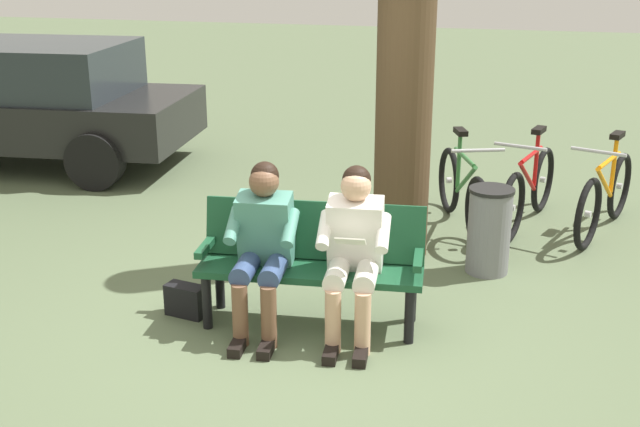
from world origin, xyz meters
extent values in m
plane|color=#566647|center=(0.00, 0.00, 0.00)|extent=(40.00, 40.00, 0.00)
cube|color=#194C2D|center=(-0.09, -0.19, 0.42)|extent=(1.63, 0.57, 0.05)
cube|color=#194C2D|center=(-0.07, -0.38, 0.66)|extent=(1.61, 0.26, 0.42)
cube|color=#194C2D|center=(-0.84, -0.25, 0.56)|extent=(0.09, 0.40, 0.05)
cube|color=#194C2D|center=(0.67, -0.13, 0.56)|extent=(0.09, 0.40, 0.05)
cylinder|color=black|center=(-0.82, -0.08, 0.20)|extent=(0.07, 0.07, 0.40)
cylinder|color=black|center=(0.62, 0.04, 0.20)|extent=(0.07, 0.07, 0.40)
cylinder|color=black|center=(-0.79, -0.41, 0.20)|extent=(0.07, 0.07, 0.40)
cylinder|color=black|center=(0.65, -0.30, 0.20)|extent=(0.07, 0.07, 0.40)
cube|color=white|center=(-0.40, -0.23, 0.71)|extent=(0.40, 0.34, 0.55)
sphere|color=#D8A884|center=(-0.40, -0.21, 1.06)|extent=(0.21, 0.21, 0.21)
sphere|color=black|center=(-0.40, -0.24, 1.10)|extent=(0.20, 0.20, 0.20)
cylinder|color=white|center=(-0.52, -0.04, 0.49)|extent=(0.18, 0.41, 0.15)
cylinder|color=#D8A884|center=(-0.53, 0.16, 0.23)|extent=(0.11, 0.11, 0.45)
cube|color=black|center=(-0.54, 0.26, 0.04)|extent=(0.11, 0.23, 0.07)
cylinder|color=white|center=(-0.61, -0.13, 0.77)|extent=(0.11, 0.31, 0.23)
cylinder|color=white|center=(-0.32, -0.03, 0.49)|extent=(0.18, 0.41, 0.15)
cylinder|color=#D8A884|center=(-0.33, 0.17, 0.23)|extent=(0.11, 0.11, 0.45)
cube|color=black|center=(-0.34, 0.27, 0.04)|extent=(0.11, 0.23, 0.07)
cylinder|color=white|center=(-0.21, -0.10, 0.77)|extent=(0.11, 0.31, 0.23)
cube|color=silver|center=(-0.43, 0.07, 0.77)|extent=(0.21, 0.14, 0.09)
cube|color=#4C8C7A|center=(0.24, -0.18, 0.71)|extent=(0.40, 0.34, 0.55)
sphere|color=brown|center=(0.23, -0.16, 1.06)|extent=(0.21, 0.21, 0.21)
sphere|color=black|center=(0.24, -0.19, 1.10)|extent=(0.20, 0.20, 0.20)
cylinder|color=#334772|center=(0.12, 0.01, 0.49)|extent=(0.18, 0.41, 0.15)
cylinder|color=brown|center=(0.10, 0.21, 0.23)|extent=(0.11, 0.11, 0.45)
cube|color=black|center=(0.10, 0.31, 0.04)|extent=(0.11, 0.23, 0.07)
cylinder|color=#4C8C7A|center=(0.03, -0.08, 0.77)|extent=(0.11, 0.31, 0.23)
cylinder|color=#334772|center=(0.32, 0.02, 0.49)|extent=(0.18, 0.41, 0.15)
cylinder|color=brown|center=(0.30, 0.22, 0.23)|extent=(0.11, 0.11, 0.45)
cube|color=black|center=(0.30, 0.32, 0.04)|extent=(0.11, 0.23, 0.07)
cylinder|color=#4C8C7A|center=(0.43, -0.05, 0.77)|extent=(0.11, 0.31, 0.23)
cube|color=black|center=(0.85, -0.11, 0.12)|extent=(0.32, 0.20, 0.24)
cylinder|color=#4C3823|center=(-0.51, -1.73, 1.73)|extent=(0.48, 0.48, 3.47)
cylinder|color=slate|center=(-1.29, -1.47, 0.35)|extent=(0.35, 0.35, 0.70)
cylinder|color=black|center=(-1.29, -1.47, 0.72)|extent=(0.37, 0.37, 0.03)
torus|color=black|center=(-2.13, -2.20, 0.33)|extent=(0.29, 0.64, 0.66)
cylinder|color=silver|center=(-2.13, -2.20, 0.33)|extent=(0.07, 0.07, 0.06)
torus|color=black|center=(-2.49, -3.16, 0.33)|extent=(0.29, 0.64, 0.66)
cylinder|color=silver|center=(-2.49, -3.16, 0.33)|extent=(0.07, 0.07, 0.06)
cylinder|color=orange|center=(-2.31, -2.68, 0.71)|extent=(0.26, 0.61, 0.04)
cylinder|color=orange|center=(-2.28, -2.61, 0.51)|extent=(0.25, 0.57, 0.43)
cylinder|color=orange|center=(-2.37, -2.85, 0.63)|extent=(0.04, 0.04, 0.55)
cube|color=black|center=(-2.37, -2.85, 0.91)|extent=(0.16, 0.24, 0.05)
cylinder|color=#B2B2B7|center=(-2.16, -2.30, 0.88)|extent=(0.46, 0.20, 0.03)
torus|color=black|center=(-1.47, -2.23, 0.33)|extent=(0.25, 0.65, 0.66)
cylinder|color=silver|center=(-1.47, -2.23, 0.33)|extent=(0.06, 0.07, 0.06)
torus|color=black|center=(-1.76, -3.21, 0.33)|extent=(0.25, 0.65, 0.66)
cylinder|color=silver|center=(-1.76, -3.21, 0.33)|extent=(0.06, 0.07, 0.06)
cylinder|color=#B71414|center=(-1.61, -2.72, 0.71)|extent=(0.22, 0.62, 0.04)
cylinder|color=#B71414|center=(-1.59, -2.64, 0.51)|extent=(0.21, 0.58, 0.43)
cylinder|color=#B71414|center=(-1.66, -2.89, 0.63)|extent=(0.04, 0.04, 0.55)
cube|color=black|center=(-1.66, -2.89, 0.91)|extent=(0.15, 0.24, 0.05)
cylinder|color=#B2B2B7|center=(-1.49, -2.33, 0.88)|extent=(0.47, 0.17, 0.03)
torus|color=black|center=(-1.17, -2.00, 0.33)|extent=(0.27, 0.64, 0.66)
cylinder|color=silver|center=(-1.17, -2.00, 0.33)|extent=(0.07, 0.07, 0.06)
torus|color=black|center=(-0.83, -2.97, 0.33)|extent=(0.27, 0.64, 0.66)
cylinder|color=silver|center=(-0.83, -2.97, 0.33)|extent=(0.07, 0.07, 0.06)
cylinder|color=#337238|center=(-1.00, -2.49, 0.71)|extent=(0.25, 0.61, 0.04)
cylinder|color=#337238|center=(-1.03, -2.41, 0.51)|extent=(0.23, 0.58, 0.43)
cylinder|color=#337238|center=(-0.94, -2.66, 0.63)|extent=(0.04, 0.04, 0.55)
cube|color=black|center=(-0.94, -2.66, 0.91)|extent=(0.16, 0.24, 0.05)
cylinder|color=#B2B2B7|center=(-1.13, -2.10, 0.88)|extent=(0.46, 0.19, 0.03)
cube|color=black|center=(4.45, -3.63, 0.59)|extent=(4.32, 2.09, 0.55)
cube|color=#262D33|center=(4.25, -3.64, 1.17)|extent=(2.42, 1.81, 0.60)
cylinder|color=black|center=(3.02, -2.83, 0.32)|extent=(0.65, 0.26, 0.64)
cylinder|color=black|center=(3.15, -4.62, 0.32)|extent=(0.65, 0.26, 0.64)
camera|label=1|loc=(-1.39, 4.94, 2.69)|focal=45.40mm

